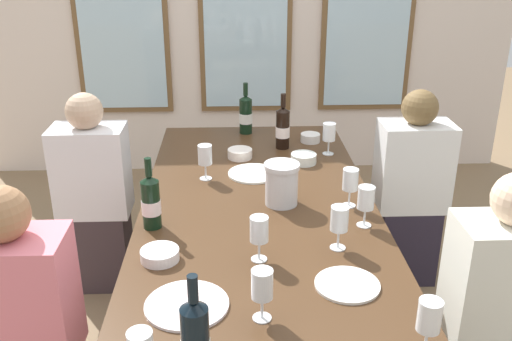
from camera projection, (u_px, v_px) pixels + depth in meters
name	position (u px, v px, depth m)	size (l,w,h in m)	color
dining_table	(259.00, 221.00, 2.52)	(1.03, 2.23, 0.74)	#452D1A
white_plate_0	(187.00, 305.00, 1.83)	(0.27, 0.27, 0.01)	white
white_plate_1	(253.00, 173.00, 2.83)	(0.25, 0.25, 0.01)	white
white_plate_2	(347.00, 285.00, 1.94)	(0.22, 0.22, 0.01)	white
metal_pitcher	(282.00, 184.00, 2.49)	(0.16, 0.16, 0.19)	silver
wine_bottle_0	(283.00, 128.00, 3.13)	(0.08, 0.08, 0.31)	black
wine_bottle_2	(246.00, 114.00, 3.37)	(0.08, 0.08, 0.31)	black
wine_bottle_3	(151.00, 202.00, 2.28)	(0.08, 0.08, 0.30)	black
tasting_bowl_0	(240.00, 154.00, 3.03)	(0.13, 0.13, 0.05)	white
tasting_bowl_1	(310.00, 138.00, 3.26)	(0.11, 0.11, 0.05)	white
tasting_bowl_2	(160.00, 255.00, 2.08)	(0.14, 0.14, 0.04)	white
tasting_bowl_3	(304.00, 158.00, 2.96)	(0.13, 0.13, 0.05)	white
wine_glass_0	(329.00, 133.00, 3.05)	(0.07, 0.07, 0.17)	white
wine_glass_1	(350.00, 181.00, 2.46)	(0.07, 0.07, 0.17)	white
wine_glass_2	(205.00, 156.00, 2.74)	(0.07, 0.07, 0.17)	white
wine_glass_4	(262.00, 285.00, 1.73)	(0.07, 0.07, 0.17)	white
wine_glass_5	(259.00, 231.00, 2.05)	(0.07, 0.07, 0.17)	white
wine_glass_6	(339.00, 221.00, 2.13)	(0.07, 0.07, 0.17)	white
wine_glass_7	(429.00, 318.00, 1.59)	(0.07, 0.07, 0.17)	white
wine_glass_8	(366.00, 200.00, 2.29)	(0.07, 0.07, 0.17)	white
seated_person_0	(24.00, 338.00, 2.02)	(0.38, 0.24, 1.11)	#2E323D
seated_person_1	(496.00, 319.00, 2.12)	(0.38, 0.24, 1.11)	#22332D
seated_person_2	(95.00, 199.00, 3.07)	(0.38, 0.24, 1.11)	#3A2E31
seated_person_3	(410.00, 194.00, 3.13)	(0.38, 0.24, 1.11)	#282130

